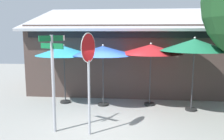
{
  "coord_description": "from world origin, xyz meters",
  "views": [
    {
      "loc": [
        1.05,
        -7.59,
        3.01
      ],
      "look_at": [
        0.22,
        1.2,
        1.6
      ],
      "focal_mm": 38.27,
      "sensor_mm": 36.0,
      "label": 1
    }
  ],
  "objects_px": {
    "street_sign_post": "(53,73)",
    "patio_umbrella_teal_left": "(64,51)",
    "stop_sign": "(89,64)",
    "patio_umbrella_royal_blue_center": "(103,51)",
    "patio_umbrella_forest_green_far_right": "(194,45)",
    "patio_umbrella_crimson_right": "(151,49)"
  },
  "relations": [
    {
      "from": "patio_umbrella_crimson_right",
      "to": "stop_sign",
      "type": "bearing_deg",
      "value": -122.14
    },
    {
      "from": "patio_umbrella_royal_blue_center",
      "to": "patio_umbrella_crimson_right",
      "type": "bearing_deg",
      "value": 6.85
    },
    {
      "from": "street_sign_post",
      "to": "stop_sign",
      "type": "relative_size",
      "value": 0.98
    },
    {
      "from": "street_sign_post",
      "to": "patio_umbrella_forest_green_far_right",
      "type": "relative_size",
      "value": 1.03
    },
    {
      "from": "street_sign_post",
      "to": "patio_umbrella_teal_left",
      "type": "height_order",
      "value": "street_sign_post"
    },
    {
      "from": "stop_sign",
      "to": "patio_umbrella_forest_green_far_right",
      "type": "relative_size",
      "value": 1.06
    },
    {
      "from": "patio_umbrella_royal_blue_center",
      "to": "patio_umbrella_forest_green_far_right",
      "type": "bearing_deg",
      "value": -5.17
    },
    {
      "from": "patio_umbrella_crimson_right",
      "to": "patio_umbrella_teal_left",
      "type": "bearing_deg",
      "value": -179.81
    },
    {
      "from": "street_sign_post",
      "to": "patio_umbrella_crimson_right",
      "type": "distance_m",
      "value": 4.28
    },
    {
      "from": "patio_umbrella_teal_left",
      "to": "stop_sign",
      "type": "bearing_deg",
      "value": -61.95
    },
    {
      "from": "patio_umbrella_forest_green_far_right",
      "to": "patio_umbrella_crimson_right",
      "type": "bearing_deg",
      "value": 160.86
    },
    {
      "from": "street_sign_post",
      "to": "patio_umbrella_forest_green_far_right",
      "type": "distance_m",
      "value": 5.26
    },
    {
      "from": "stop_sign",
      "to": "patio_umbrella_forest_green_far_right",
      "type": "height_order",
      "value": "stop_sign"
    },
    {
      "from": "street_sign_post",
      "to": "patio_umbrella_teal_left",
      "type": "xyz_separation_m",
      "value": [
        -0.55,
        2.97,
        0.41
      ]
    },
    {
      "from": "patio_umbrella_royal_blue_center",
      "to": "patio_umbrella_crimson_right",
      "type": "xyz_separation_m",
      "value": [
        1.91,
        0.23,
        0.06
      ]
    },
    {
      "from": "patio_umbrella_teal_left",
      "to": "patio_umbrella_crimson_right",
      "type": "distance_m",
      "value": 3.59
    },
    {
      "from": "patio_umbrella_forest_green_far_right",
      "to": "patio_umbrella_teal_left",
      "type": "bearing_deg",
      "value": 174.1
    },
    {
      "from": "stop_sign",
      "to": "patio_umbrella_teal_left",
      "type": "relative_size",
      "value": 1.2
    },
    {
      "from": "patio_umbrella_teal_left",
      "to": "patio_umbrella_royal_blue_center",
      "type": "bearing_deg",
      "value": -7.43
    },
    {
      "from": "street_sign_post",
      "to": "patio_umbrella_crimson_right",
      "type": "relative_size",
      "value": 1.13
    },
    {
      "from": "patio_umbrella_teal_left",
      "to": "patio_umbrella_forest_green_far_right",
      "type": "height_order",
      "value": "patio_umbrella_forest_green_far_right"
    },
    {
      "from": "stop_sign",
      "to": "patio_umbrella_forest_green_far_right",
      "type": "distance_m",
      "value": 4.36
    }
  ]
}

